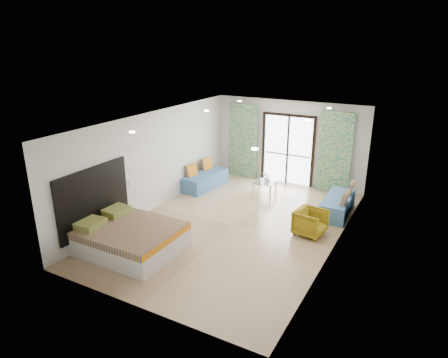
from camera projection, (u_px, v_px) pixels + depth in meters
The scene contains 24 objects.
floor at pixel (235, 225), 10.19m from camera, with size 5.00×7.50×0.01m, color #9E7F5E, non-canonical shape.
ceiling at pixel (236, 121), 9.30m from camera, with size 5.00×7.50×0.01m, color silver, non-canonical shape.
wall_back at pixel (288, 142), 12.85m from camera, with size 5.00×0.01×2.70m, color silver, non-canonical shape.
wall_front at pixel (133, 239), 6.64m from camera, with size 5.00×0.01×2.70m, color silver, non-canonical shape.
wall_left at pixel (154, 161), 10.88m from camera, with size 0.01×7.50×2.70m, color silver, non-canonical shape.
wall_right at pixel (338, 193), 8.61m from camera, with size 0.01×7.50×2.70m, color silver, non-canonical shape.
balcony_door at pixel (288, 145), 12.85m from camera, with size 1.76×0.08×2.28m.
balcony_rail at pixel (287, 155), 12.96m from camera, with size 1.52×0.03×0.04m, color #595451.
curtain_left at pixel (243, 141), 13.43m from camera, with size 1.00×0.10×2.50m, color silver.
curtain_right at pixel (335, 153), 12.03m from camera, with size 1.00×0.10×2.50m, color silver.
downlight_a at pixel (132, 132), 8.29m from camera, with size 0.12×0.12×0.02m, color #FFE0B2.
downlight_b at pixel (255, 149), 7.02m from camera, with size 0.12×0.12×0.02m, color #FFE0B2.
downlight_c at pixel (207, 111), 10.77m from camera, with size 0.12×0.12×0.02m, color #FFE0B2.
downlight_d at pixel (307, 120), 9.50m from camera, with size 0.12×0.12×0.02m, color #FFE0B2.
downlight_e at pixel (240, 101), 12.43m from camera, with size 0.12×0.12×0.02m, color #FFE0B2.
downlight_f at pixel (329, 108), 11.16m from camera, with size 0.12×0.12×0.02m, color #FFE0B2.
headboard at pixel (94, 199), 9.09m from camera, with size 0.06×2.10×1.50m, color black.
switch_plate at pixel (131, 183), 10.13m from camera, with size 0.02×0.10×0.10m, color silver.
bed at pixel (130, 238), 8.89m from camera, with size 2.12×1.73×0.73m.
daybed_left at pixel (205, 180), 12.72m from camera, with size 0.82×1.76×0.84m.
daybed_right at pixel (338, 205), 10.81m from camera, with size 0.72×1.72×0.83m.
coffee_table at pixel (265, 183), 12.13m from camera, with size 0.65×0.65×0.71m.
vase at pixel (267, 179), 12.05m from camera, with size 0.20×0.21×0.20m, color white.
armchair at pixel (310, 221), 9.61m from camera, with size 0.68×0.64×0.70m, color olive.
Camera 1 is at (4.19, -8.22, 4.49)m, focal length 32.00 mm.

